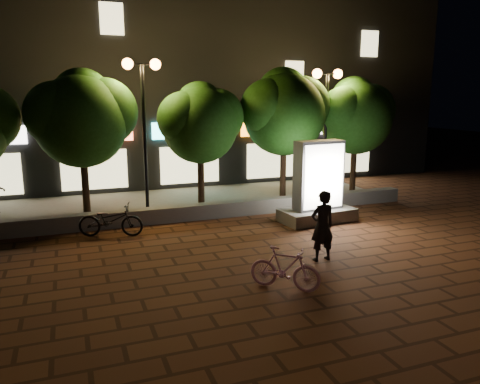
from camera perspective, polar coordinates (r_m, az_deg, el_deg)
name	(u,v)px	position (r m, az deg, el deg)	size (l,w,h in m)	color
ground	(240,257)	(12.03, 0.02, -8.01)	(80.00, 80.00, 0.00)	#522D1A
retaining_wall	(198,212)	(15.60, -5.15, -2.42)	(16.00, 0.45, 0.50)	slate
sidewalk	(181,202)	(18.01, -7.26, -1.22)	(16.00, 5.00, 0.08)	slate
building_block	(148,76)	(23.93, -11.30, 13.83)	(28.00, 8.12, 11.30)	black
tree_left	(82,115)	(16.07, -18.88, 8.95)	(3.60, 3.00, 4.89)	black
tree_mid	(201,120)	(16.70, -4.85, 8.83)	(3.24, 2.70, 4.50)	black
tree_right	(285,109)	(17.87, 5.55, 10.14)	(3.72, 3.10, 5.07)	black
tree_far_right	(356,113)	(19.49, 14.14, 9.40)	(3.48, 2.90, 4.76)	black
street_lamp_left	(143,97)	(15.98, -11.87, 11.41)	(1.26, 0.36, 5.18)	black
street_lamp_right	(327,100)	(18.41, 10.63, 11.07)	(1.26, 0.36, 4.98)	black
ad_kiosk	(318,189)	(15.31, 9.60, 0.35)	(2.57, 1.48, 2.66)	slate
scooter_pink	(285,268)	(10.03, 5.55, -9.36)	(0.44, 1.55, 0.93)	#CF87B9
rider	(322,226)	(11.70, 10.12, -4.13)	(0.66, 0.43, 1.80)	black
scooter_parked	(111,220)	(14.10, -15.65, -3.36)	(0.66, 1.88, 0.99)	black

